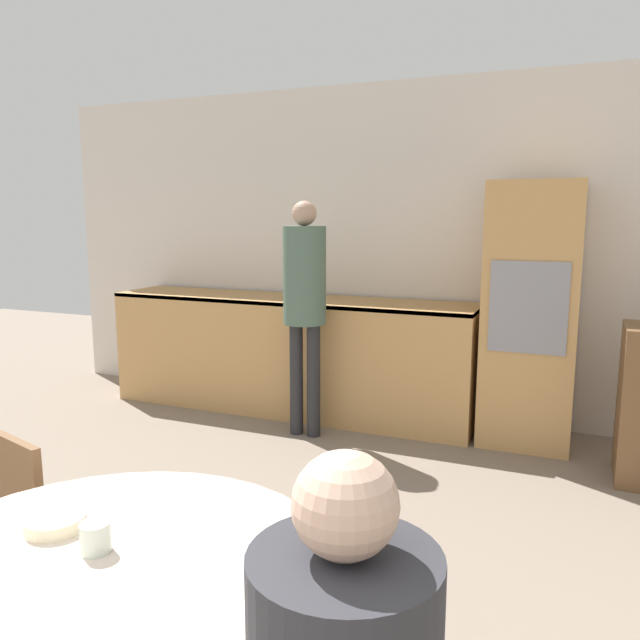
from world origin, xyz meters
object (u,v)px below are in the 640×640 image
at_px(person_standing, 305,291).
at_px(bowl_near, 55,522).
at_px(oven_unit, 531,315).
at_px(cup, 95,537).

bearing_deg(person_standing, bowl_near, -79.06).
distance_m(oven_unit, person_standing, 1.58).
bearing_deg(person_standing, oven_unit, 18.47).
xyz_separation_m(oven_unit, bowl_near, (-0.94, -3.33, -0.12)).
height_order(oven_unit, person_standing, oven_unit).
relative_size(oven_unit, bowl_near, 11.31).
height_order(cup, bowl_near, cup).
xyz_separation_m(person_standing, bowl_near, (0.55, -2.83, -0.27)).
relative_size(cup, bowl_near, 0.47).
bearing_deg(oven_unit, cup, -102.69).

